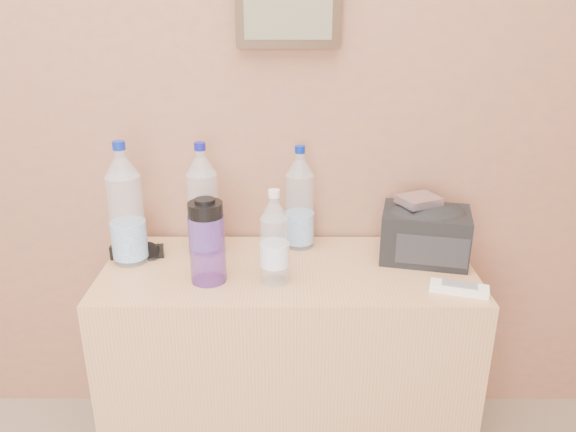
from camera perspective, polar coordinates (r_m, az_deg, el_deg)
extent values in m
plane|color=#A66642|center=(1.75, -11.97, 18.84)|extent=(4.00, 0.00, 4.00)
cube|color=#9B7651|center=(1.83, 0.00, -14.78)|extent=(1.08, 0.45, 0.68)
cylinder|color=silver|center=(1.69, -16.12, 0.49)|extent=(0.10, 0.10, 0.32)
cylinder|color=#0C2293|center=(1.63, -16.82, 6.88)|extent=(0.04, 0.04, 0.02)
cylinder|color=white|center=(1.71, -8.60, 1.08)|extent=(0.09, 0.09, 0.30)
cylinder|color=#111395|center=(1.66, -8.95, 7.01)|extent=(0.03, 0.03, 0.02)
cylinder|color=white|center=(1.74, 1.18, 1.27)|extent=(0.09, 0.09, 0.28)
cylinder|color=#061F93|center=(1.68, 1.22, 6.78)|extent=(0.03, 0.03, 0.02)
cylinder|color=silver|center=(1.53, -1.38, -2.75)|extent=(0.08, 0.08, 0.23)
cylinder|color=silver|center=(1.47, -1.43, 2.30)|extent=(0.03, 0.03, 0.02)
cylinder|color=#5D2C97|center=(1.55, -8.18, -3.32)|extent=(0.10, 0.10, 0.19)
cylinder|color=black|center=(1.51, -8.42, 0.86)|extent=(0.09, 0.09, 0.05)
cube|color=white|center=(1.58, 16.99, -7.06)|extent=(0.16, 0.09, 0.02)
cube|color=silver|center=(1.69, 13.15, 1.57)|extent=(0.14, 0.13, 0.02)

